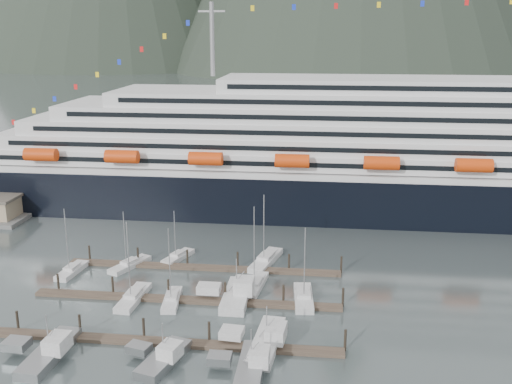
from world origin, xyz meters
TOP-DOWN VIEW (x-y plane):
  - ground at (0.00, 0.00)m, footprint 1600.00×1600.00m
  - cruise_ship at (30.03, 54.94)m, footprint 210.00×30.40m
  - dock_near at (-4.93, -9.95)m, footprint 48.18×2.28m
  - dock_mid at (-4.93, 3.05)m, footprint 48.18×2.28m
  - dock_far at (-4.93, 16.05)m, footprint 48.18×2.28m
  - sailboat_a at (-27.00, 11.49)m, footprint 3.13×8.24m
  - sailboat_b at (-13.15, 2.35)m, footprint 3.11×9.99m
  - sailboat_c at (-7.05, 2.37)m, footprint 3.24×8.54m
  - sailboat_d at (5.09, 9.24)m, footprint 3.42×9.96m
  - sailboat_e at (-17.95, 15.27)m, footprint 5.76×9.09m
  - sailboat_f at (-10.42, 20.00)m, footprint 4.81×8.04m
  - sailboat_g at (5.68, 19.99)m, footprint 5.40×11.64m
  - sailboat_h at (13.02, 5.26)m, footprint 3.55×9.73m
  - trawler_a at (-18.70, -14.99)m, footprint 8.68×12.04m
  - trawler_b at (-3.79, -14.71)m, footprint 7.88×9.94m
  - trawler_c at (8.57, -8.94)m, footprint 8.99×12.69m
  - trawler_d at (7.30, -15.00)m, footprint 7.64×10.34m
  - trawler_e at (2.59, 4.42)m, footprint 8.77×11.51m

SIDE VIEW (x-z plane):
  - ground at x=0.00m, z-range 0.00..0.00m
  - dock_near at x=-4.93m, z-range -1.29..1.91m
  - dock_mid at x=-4.93m, z-range -1.29..1.91m
  - dock_far at x=-4.93m, z-range -1.29..1.91m
  - sailboat_f at x=-10.42m, z-range -4.50..5.26m
  - sailboat_e at x=-17.95m, z-range -5.04..5.81m
  - sailboat_c at x=-7.05m, z-range -5.91..6.72m
  - sailboat_a at x=-27.00m, z-range -5.69..6.50m
  - sailboat_d at x=5.09m, z-range -6.79..7.61m
  - sailboat_b at x=-13.15m, z-range -6.35..7.19m
  - sailboat_h at x=13.02m, z-range -5.92..6.76m
  - sailboat_g at x=5.68m, z-range -6.33..7.18m
  - trawler_d at x=7.30m, z-range -2.24..3.87m
  - trawler_b at x=-3.79m, z-range -2.23..3.87m
  - trawler_c at x=8.57m, z-range -2.33..4.00m
  - trawler_a at x=-18.70m, z-range -2.40..4.10m
  - trawler_e at x=2.59m, z-range -2.81..4.69m
  - cruise_ship at x=30.03m, z-range -13.11..37.19m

